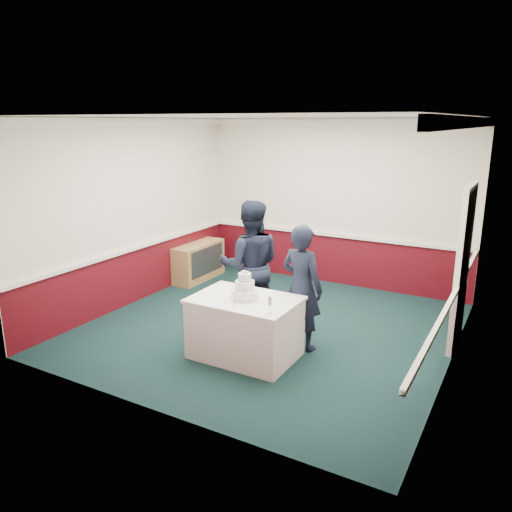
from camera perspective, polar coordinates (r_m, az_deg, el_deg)
The scene contains 9 objects.
ground at distance 7.41m, azimuth 1.49°, elevation -8.22°, with size 5.00×5.00×0.00m, color #132F2B.
room_shell at distance 7.38m, azimuth 4.37°, elevation 7.53°, with size 5.00×5.00×3.00m.
sideboard at distance 9.59m, azimuth -6.55°, elevation -0.62°, with size 0.41×1.20×0.70m.
cake_table at distance 6.43m, azimuth -1.26°, elevation -8.13°, with size 1.32×0.92×0.79m.
wedding_cake at distance 6.25m, azimuth -1.29°, elevation -3.91°, with size 0.35×0.35×0.36m.
cake_knife at distance 6.14m, azimuth -2.48°, elevation -5.35°, with size 0.01×0.22×0.01m, color silver.
champagne_flute at distance 5.78m, azimuth 1.58°, elevation -5.24°, with size 0.05×0.05×0.21m.
person_man at distance 7.16m, azimuth -0.66°, elevation -1.06°, with size 0.91×0.71×1.88m, color black.
person_woman at distance 6.55m, azimuth 5.25°, elevation -3.61°, with size 0.61×0.40×1.68m, color black.
Camera 1 is at (3.16, -6.03, 2.94)m, focal length 35.00 mm.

